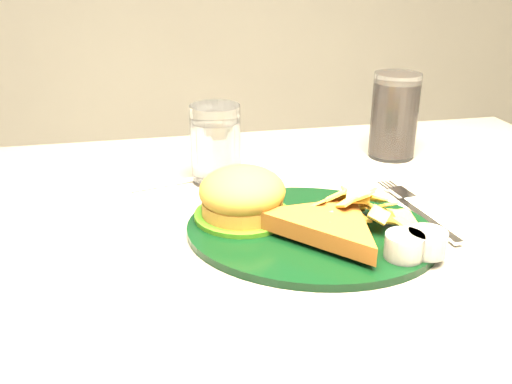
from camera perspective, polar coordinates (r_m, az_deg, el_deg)
dinner_plate at (r=0.68m, az=5.56°, el=-1.75°), size 0.37×0.35×0.07m
water_glass at (r=0.83m, az=-4.06°, el=4.82°), size 0.08×0.08×0.11m
cola_glass at (r=0.95m, az=13.66°, el=7.41°), size 0.09×0.09×0.14m
fork_napkin at (r=0.75m, az=16.40°, el=-2.35°), size 0.15×0.18×0.01m
wrapped_straw at (r=0.85m, az=-5.99°, el=1.30°), size 0.21×0.11×0.01m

